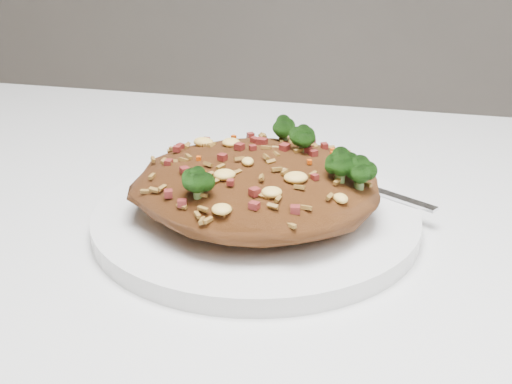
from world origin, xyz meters
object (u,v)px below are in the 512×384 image
plate (256,219)px  fork (355,184)px  fried_rice (258,176)px  dining_table (186,384)px

plate → fork: bearing=43.1°
plate → fork: (0.07, 0.06, 0.01)m
plate → fried_rice: fried_rice is taller
dining_table → fork: fork is taller
dining_table → fried_rice: size_ratio=6.58×
dining_table → fork: size_ratio=8.10×
dining_table → fried_rice: fried_rice is taller
dining_table → fork: 0.20m
fork → plate: bearing=-107.1°
dining_table → plate: plate is taller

